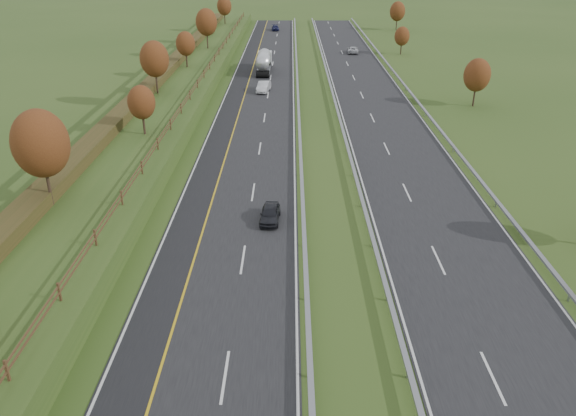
% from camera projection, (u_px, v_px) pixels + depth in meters
% --- Properties ---
extents(ground, '(400.00, 400.00, 0.00)m').
position_uv_depth(ground, '(318.00, 127.00, 69.09)').
color(ground, '#324C1B').
rests_on(ground, ground).
extents(near_carriageway, '(10.50, 200.00, 0.04)m').
position_uv_depth(near_carriageway, '(255.00, 116.00, 73.63)').
color(near_carriageway, black).
rests_on(near_carriageway, ground).
extents(far_carriageway, '(10.50, 200.00, 0.04)m').
position_uv_depth(far_carriageway, '(381.00, 116.00, 73.56)').
color(far_carriageway, black).
rests_on(far_carriageway, ground).
extents(hard_shoulder, '(3.00, 200.00, 0.04)m').
position_uv_depth(hard_shoulder, '(227.00, 116.00, 73.65)').
color(hard_shoulder, black).
rests_on(hard_shoulder, ground).
extents(lane_markings, '(26.75, 200.00, 0.01)m').
position_uv_depth(lane_markings, '(304.00, 116.00, 73.48)').
color(lane_markings, silver).
rests_on(lane_markings, near_carriageway).
extents(embankment_left, '(12.00, 200.00, 2.00)m').
position_uv_depth(embankment_left, '(156.00, 108.00, 73.27)').
color(embankment_left, '#324C1B').
rests_on(embankment_left, ground).
extents(hedge_left, '(2.20, 180.00, 1.10)m').
position_uv_depth(hedge_left, '(139.00, 97.00, 72.62)').
color(hedge_left, '#343515').
rests_on(hedge_left, embankment_left).
extents(fence_left, '(0.12, 189.06, 1.20)m').
position_uv_depth(fence_left, '(189.00, 96.00, 72.14)').
color(fence_left, '#422B19').
rests_on(fence_left, embankment_left).
extents(median_barrier_near, '(0.32, 200.00, 0.71)m').
position_uv_depth(median_barrier_near, '(299.00, 111.00, 73.35)').
color(median_barrier_near, gray).
rests_on(median_barrier_near, ground).
extents(median_barrier_far, '(0.32, 200.00, 0.71)m').
position_uv_depth(median_barrier_far, '(338.00, 111.00, 73.33)').
color(median_barrier_far, gray).
rests_on(median_barrier_far, ground).
extents(outer_barrier_far, '(0.32, 200.00, 0.71)m').
position_uv_depth(outer_barrier_far, '(426.00, 112.00, 73.27)').
color(outer_barrier_far, gray).
rests_on(outer_barrier_far, ground).
extents(trees_left, '(6.64, 164.30, 7.66)m').
position_uv_depth(trees_left, '(148.00, 72.00, 67.93)').
color(trees_left, '#2D2116').
rests_on(trees_left, embankment_left).
extents(trees_far, '(8.45, 118.60, 7.12)m').
position_uv_depth(trees_far, '(434.00, 46.00, 98.08)').
color(trees_far, '#2D2116').
rests_on(trees_far, ground).
extents(road_tanker, '(2.40, 11.22, 3.46)m').
position_uv_depth(road_tanker, '(264.00, 61.00, 98.02)').
color(road_tanker, silver).
rests_on(road_tanker, near_carriageway).
extents(car_dark_near, '(1.75, 3.87, 1.29)m').
position_uv_depth(car_dark_near, '(270.00, 214.00, 45.48)').
color(car_dark_near, black).
rests_on(car_dark_near, near_carriageway).
extents(car_silver_mid, '(2.20, 4.76, 1.51)m').
position_uv_depth(car_silver_mid, '(264.00, 87.00, 85.20)').
color(car_silver_mid, silver).
rests_on(car_silver_mid, near_carriageway).
extents(car_small_far, '(2.06, 4.52, 1.28)m').
position_uv_depth(car_small_far, '(275.00, 28.00, 144.95)').
color(car_small_far, '#12153B').
rests_on(car_small_far, near_carriageway).
extents(car_oncoming, '(2.46, 4.84, 1.31)m').
position_uv_depth(car_oncoming, '(353.00, 50.00, 115.10)').
color(car_oncoming, silver).
rests_on(car_oncoming, far_carriageway).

